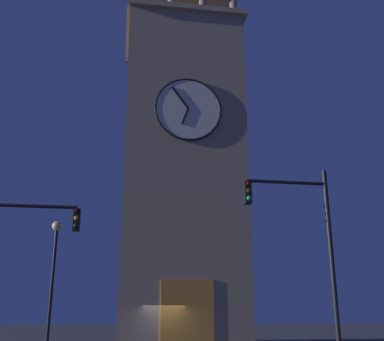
{
  "coord_description": "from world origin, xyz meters",
  "views": [
    {
      "loc": [
        2.67,
        28.06,
        1.87
      ],
      "look_at": [
        -2.27,
        -4.32,
        12.13
      ],
      "focal_mm": 43.75,
      "sensor_mm": 36.0,
      "label": 1
    }
  ],
  "objects_px": {
    "clocktower": "(180,170)",
    "street_lamp": "(54,264)",
    "traffic_signal_mid": "(9,251)",
    "traffic_signal_near": "(306,239)"
  },
  "relations": [
    {
      "from": "traffic_signal_near",
      "to": "street_lamp",
      "type": "height_order",
      "value": "traffic_signal_near"
    },
    {
      "from": "traffic_signal_near",
      "to": "street_lamp",
      "type": "relative_size",
      "value": 1.13
    },
    {
      "from": "clocktower",
      "to": "traffic_signal_near",
      "type": "relative_size",
      "value": 4.33
    },
    {
      "from": "street_lamp",
      "to": "traffic_signal_mid",
      "type": "bearing_deg",
      "value": 82.29
    },
    {
      "from": "clocktower",
      "to": "street_lamp",
      "type": "height_order",
      "value": "clocktower"
    },
    {
      "from": "clocktower",
      "to": "traffic_signal_mid",
      "type": "height_order",
      "value": "clocktower"
    },
    {
      "from": "traffic_signal_near",
      "to": "street_lamp",
      "type": "bearing_deg",
      "value": -36.82
    },
    {
      "from": "traffic_signal_mid",
      "to": "clocktower",
      "type": "bearing_deg",
      "value": -114.88
    },
    {
      "from": "clocktower",
      "to": "street_lamp",
      "type": "relative_size",
      "value": 4.89
    },
    {
      "from": "clocktower",
      "to": "traffic_signal_mid",
      "type": "bearing_deg",
      "value": 65.12
    }
  ]
}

